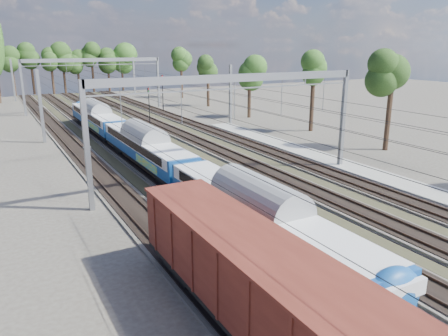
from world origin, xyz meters
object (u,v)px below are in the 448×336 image
freight_boxcar (252,279)px  signal_far (163,89)px  emu_train (146,143)px  worker (97,105)px  signal_near (149,102)px

freight_boxcar → signal_far: bearing=72.1°
emu_train → freight_boxcar: (-4.50, -25.48, 0.06)m
freight_boxcar → worker: freight_boxcar is taller
emu_train → freight_boxcar: size_ratio=3.78×
emu_train → worker: size_ratio=36.07×
worker → emu_train: bearing=161.8°
freight_boxcar → signal_far: size_ratio=2.51×
emu_train → worker: 40.97m
freight_boxcar → worker: (9.36, 66.14, -1.62)m
freight_boxcar → signal_far: signal_far is taller
freight_boxcar → signal_near: 48.97m
worker → signal_far: size_ratio=0.26×
signal_far → worker: bearing=149.4°
freight_boxcar → signal_far: 62.36m
worker → signal_near: bearing=178.0°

